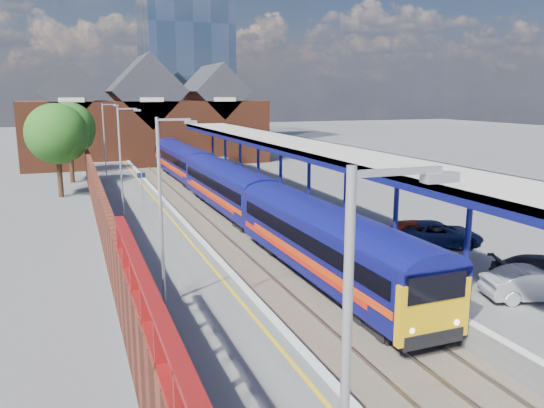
{
  "coord_description": "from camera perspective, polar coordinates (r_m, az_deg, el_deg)",
  "views": [
    {
      "loc": [
        -9.41,
        -13.15,
        8.77
      ],
      "look_at": [
        1.19,
        14.78,
        2.6
      ],
      "focal_mm": 35.0,
      "sensor_mm": 36.0,
      "label": 1
    }
  ],
  "objects": [
    {
      "name": "ground",
      "position": [
        45.03,
        -8.31,
        0.32
      ],
      "size": [
        240.0,
        240.0,
        0.0
      ],
      "primitive_type": "plane",
      "color": "#5B5B5E",
      "rests_on": "ground"
    },
    {
      "name": "ballast_bed",
      "position": [
        35.55,
        -4.79,
        -2.6
      ],
      "size": [
        6.0,
        76.0,
        0.06
      ],
      "primitive_type": "cube",
      "color": "#473D33",
      "rests_on": "ground"
    },
    {
      "name": "rails",
      "position": [
        35.53,
        -4.79,
        -2.46
      ],
      "size": [
        4.51,
        76.0,
        0.14
      ],
      "color": "slate",
      "rests_on": "ground"
    },
    {
      "name": "left_platform",
      "position": [
        34.39,
        -13.65,
        -2.58
      ],
      "size": [
        5.0,
        76.0,
        1.0
      ],
      "primitive_type": "cube",
      "color": "#565659",
      "rests_on": "ground"
    },
    {
      "name": "right_platform",
      "position": [
        37.48,
        4.05,
        -1.11
      ],
      "size": [
        6.0,
        76.0,
        1.0
      ],
      "primitive_type": "cube",
      "color": "#565659",
      "rests_on": "ground"
    },
    {
      "name": "coping_left",
      "position": [
        34.61,
        -9.83,
        -1.43
      ],
      "size": [
        0.3,
        76.0,
        0.05
      ],
      "primitive_type": "cube",
      "color": "silver",
      "rests_on": "left_platform"
    },
    {
      "name": "coping_right",
      "position": [
        36.29,
        -0.03,
        -0.65
      ],
      "size": [
        0.3,
        76.0,
        0.05
      ],
      "primitive_type": "cube",
      "color": "silver",
      "rests_on": "right_platform"
    },
    {
      "name": "yellow_line",
      "position": [
        34.52,
        -10.81,
        -1.54
      ],
      "size": [
        0.14,
        76.0,
        0.01
      ],
      "primitive_type": "cube",
      "color": "yellow",
      "rests_on": "left_platform"
    },
    {
      "name": "train",
      "position": [
        48.02,
        -7.47,
        3.61
      ],
      "size": [
        3.01,
        65.93,
        3.45
      ],
      "color": "#0E0F62",
      "rests_on": "ground"
    },
    {
      "name": "canopy",
      "position": [
        38.29,
        2.21,
        6.39
      ],
      "size": [
        4.5,
        52.0,
        4.48
      ],
      "color": "navy",
      "rests_on": "right_platform"
    },
    {
      "name": "lamp_post_a",
      "position": [
        7.08,
        8.85,
        -20.75
      ],
      "size": [
        1.48,
        0.18,
        7.0
      ],
      "color": "#A5A8AA",
      "rests_on": "left_platform"
    },
    {
      "name": "lamp_post_b",
      "position": [
        19.76,
        -11.53,
        0.41
      ],
      "size": [
        1.48,
        0.18,
        7.0
      ],
      "color": "#A5A8AA",
      "rests_on": "left_platform"
    },
    {
      "name": "lamp_post_c",
      "position": [
        35.48,
        -15.8,
        5.12
      ],
      "size": [
        1.48,
        0.18,
        7.0
      ],
      "color": "#A5A8AA",
      "rests_on": "left_platform"
    },
    {
      "name": "lamp_post_d",
      "position": [
        51.38,
        -17.45,
        6.92
      ],
      "size": [
        1.48,
        0.18,
        7.0
      ],
      "color": "#A5A8AA",
      "rests_on": "left_platform"
    },
    {
      "name": "platform_sign",
      "position": [
        37.9,
        -13.84,
        2.1
      ],
      "size": [
        0.55,
        0.08,
        2.5
      ],
      "color": "#A5A8AA",
      "rests_on": "left_platform"
    },
    {
      "name": "brick_wall",
      "position": [
        27.46,
        -17.49,
        -2.18
      ],
      "size": [
        0.35,
        50.0,
        3.86
      ],
      "color": "#632D1A",
      "rests_on": "left_platform"
    },
    {
      "name": "station_building",
      "position": [
        71.85,
        -13.39,
        8.71
      ],
      "size": [
        30.0,
        12.12,
        13.78
      ],
      "color": "#632D1A",
      "rests_on": "ground"
    },
    {
      "name": "glass_tower",
      "position": [
        95.84,
        -9.43,
        18.38
      ],
      "size": [
        14.2,
        14.2,
        40.3
      ],
      "color": "#475F7B",
      "rests_on": "ground"
    },
    {
      "name": "tree_near",
      "position": [
        49.19,
        -21.99,
        6.85
      ],
      "size": [
        5.2,
        5.2,
        8.1
      ],
      "color": "#382314",
      "rests_on": "ground"
    },
    {
      "name": "tree_far",
      "position": [
        57.16,
        -20.87,
        7.49
      ],
      "size": [
        5.2,
        5.2,
        8.1
      ],
      "color": "#382314",
      "rests_on": "ground"
    },
    {
      "name": "parked_car_red",
      "position": [
        29.16,
        15.44,
        -2.86
      ],
      "size": [
        4.14,
        2.33,
        1.33
      ],
      "primitive_type": "imported",
      "rotation": [
        0.0,
        0.0,
        1.37
      ],
      "color": "#AA2C0E",
      "rests_on": "right_platform"
    },
    {
      "name": "parked_car_silver",
      "position": [
        22.93,
        26.36,
        -7.72
      ],
      "size": [
        4.09,
        2.36,
        1.27
      ],
      "primitive_type": "imported",
      "rotation": [
        0.0,
        0.0,
        1.29
      ],
      "color": "#BABBC0",
      "rests_on": "right_platform"
    },
    {
      "name": "parked_car_blue",
      "position": [
        29.02,
        17.28,
        -3.07
      ],
      "size": [
        5.14,
        3.8,
        1.3
      ],
      "primitive_type": "imported",
      "rotation": [
        0.0,
        0.0,
        1.17
      ],
      "color": "navy",
      "rests_on": "right_platform"
    }
  ]
}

